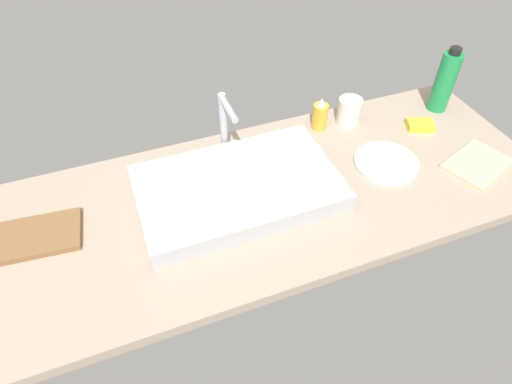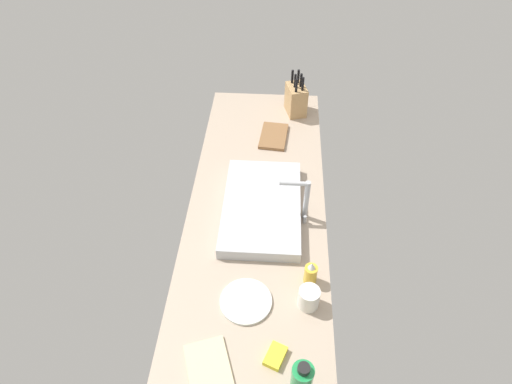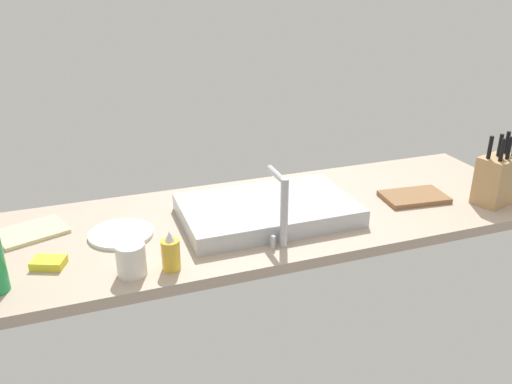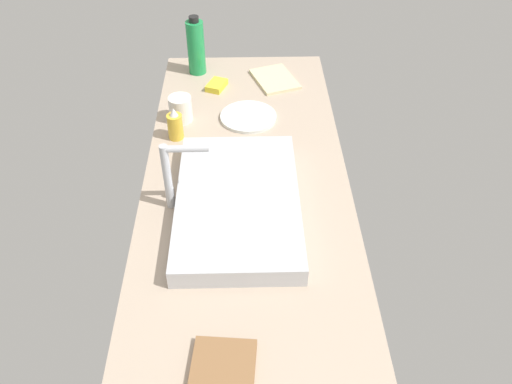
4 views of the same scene
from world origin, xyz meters
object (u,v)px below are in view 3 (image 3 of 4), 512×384
at_px(knife_block, 497,179).
at_px(coffee_mug, 131,259).
at_px(cutting_board, 414,197).
at_px(dish_towel, 32,232).
at_px(sink_basin, 268,210).
at_px(dish_sponge, 49,263).
at_px(faucet, 282,205).
at_px(dinner_plate, 121,234).
at_px(soap_bottle, 171,253).

height_order(knife_block, coffee_mug, knife_block).
xyz_separation_m(cutting_board, dish_towel, (1.31, -0.18, -0.00)).
relative_size(sink_basin, cutting_board, 2.52).
relative_size(dish_towel, dish_sponge, 2.23).
relative_size(faucet, cutting_board, 0.97).
bearing_deg(dinner_plate, cutting_board, 175.96).
distance_m(knife_block, soap_bottle, 1.18).
height_order(cutting_board, dinner_plate, cutting_board).
height_order(soap_bottle, dish_towel, soap_bottle).
xyz_separation_m(faucet, knife_block, (-0.84, -0.03, -0.04)).
xyz_separation_m(sink_basin, knife_block, (-0.81, 0.16, 0.06)).
bearing_deg(coffee_mug, knife_block, -177.90).
height_order(cutting_board, dish_sponge, dish_sponge).
xyz_separation_m(knife_block, dinner_plate, (1.29, -0.19, -0.09)).
distance_m(knife_block, dish_towel, 1.59).
height_order(knife_block, dish_towel, knife_block).
relative_size(dinner_plate, coffee_mug, 2.19).
bearing_deg(soap_bottle, dish_towel, -43.44).
xyz_separation_m(cutting_board, dish_sponge, (1.26, 0.05, 0.00)).
height_order(dinner_plate, dish_towel, same).
distance_m(faucet, soap_bottle, 0.36).
relative_size(faucet, dish_towel, 1.10).
bearing_deg(cutting_board, sink_basin, -3.76).
xyz_separation_m(soap_bottle, dinner_plate, (0.11, -0.25, -0.04)).
distance_m(sink_basin, knife_block, 0.83).
height_order(faucet, dinner_plate, faucet).
height_order(sink_basin, soap_bottle, soap_bottle).
distance_m(cutting_board, dish_towel, 1.32).
distance_m(cutting_board, coffee_mug, 1.05).
bearing_deg(dinner_plate, coffee_mug, 91.16).
bearing_deg(cutting_board, dinner_plate, -4.04).
xyz_separation_m(faucet, soap_bottle, (0.34, 0.03, -0.08)).
bearing_deg(dinner_plate, sink_basin, 175.64).
distance_m(dinner_plate, dish_towel, 0.29).
relative_size(soap_bottle, dish_towel, 0.59).
bearing_deg(coffee_mug, dinner_plate, -88.84).
bearing_deg(dish_towel, coffee_mug, 127.81).
relative_size(sink_basin, dinner_plate, 2.82).
bearing_deg(knife_block, dish_towel, -26.52).
distance_m(dish_towel, dish_sponge, 0.24).
distance_m(dinner_plate, dish_sponge, 0.25).
xyz_separation_m(knife_block, coffee_mug, (1.29, 0.05, -0.04)).
relative_size(dinner_plate, dish_towel, 1.02).
bearing_deg(knife_block, soap_bottle, -12.80).
height_order(faucet, dish_towel, faucet).
xyz_separation_m(knife_block, cutting_board, (0.25, -0.12, -0.08)).
relative_size(soap_bottle, dinner_plate, 0.58).
height_order(cutting_board, soap_bottle, soap_bottle).
relative_size(knife_block, dish_towel, 1.26).
height_order(dinner_plate, dish_sponge, dish_sponge).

